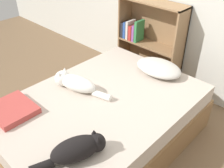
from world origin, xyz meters
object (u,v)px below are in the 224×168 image
pillow (159,68)px  cat_light (74,83)px  bed (102,121)px  bookshelf (149,41)px  cat_dark (78,149)px

pillow → cat_light: 0.87m
pillow → cat_light: bearing=-117.0°
pillow → bed: bearing=-97.6°
cat_light → bookshelf: bookshelf is taller
pillow → cat_light: size_ratio=0.84×
pillow → cat_dark: 1.28m
bed → cat_light: size_ratio=3.18×
bed → bookshelf: 1.32m
cat_light → cat_dark: size_ratio=1.16×
bed → cat_dark: 0.72m
pillow → cat_light: cat_light is taller
bed → bookshelf: (-0.40, 1.22, 0.30)m
bookshelf → cat_dark: bearing=-67.3°
cat_light → cat_dark: (0.64, -0.48, 0.00)m
cat_dark → bookshelf: 1.91m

